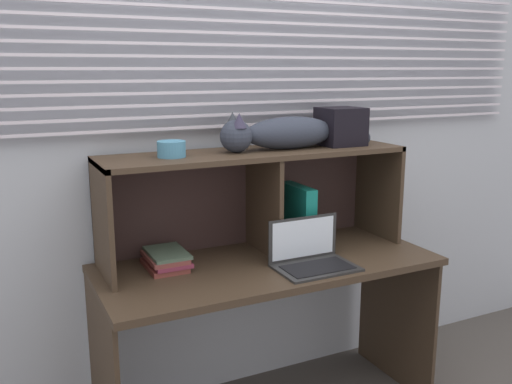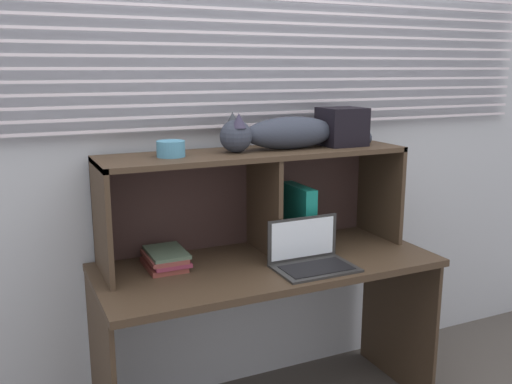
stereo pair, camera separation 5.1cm
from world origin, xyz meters
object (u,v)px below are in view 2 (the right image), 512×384
object	(u,v)px
laptop	(311,258)
binder_upright	(298,217)
cat	(281,133)
storage_box	(342,127)
book_stack	(165,259)
small_basket	(171,149)

from	to	relation	value
laptop	binder_upright	bearing A→B (deg)	72.98
cat	laptop	distance (m)	0.55
cat	storage_box	size ratio (longest dim) A/B	3.92
book_stack	binder_upright	bearing A→B (deg)	0.12
cat	laptop	xyz separation A→B (m)	(0.01, -0.25, -0.49)
book_stack	small_basket	distance (m)	0.46
binder_upright	laptop	bearing A→B (deg)	-107.02
cat	binder_upright	world-z (taller)	cat
small_basket	storage_box	world-z (taller)	storage_box
cat	binder_upright	xyz separation A→B (m)	(0.09, -0.00, -0.38)
binder_upright	storage_box	xyz separation A→B (m)	(0.22, 0.00, 0.40)
binder_upright	book_stack	size ratio (longest dim) A/B	1.29
cat	binder_upright	size ratio (longest dim) A/B	2.57
cat	small_basket	xyz separation A→B (m)	(-0.49, -0.00, -0.04)
cat	laptop	bearing A→B (deg)	-87.03
laptop	book_stack	bearing A→B (deg)	155.55
cat	book_stack	distance (m)	0.73
small_basket	storage_box	size ratio (longest dim) A/B	0.60
book_stack	storage_box	size ratio (longest dim) A/B	1.18
small_basket	laptop	bearing A→B (deg)	-26.20
laptop	small_basket	size ratio (longest dim) A/B	2.89
binder_upright	small_basket	size ratio (longest dim) A/B	2.55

